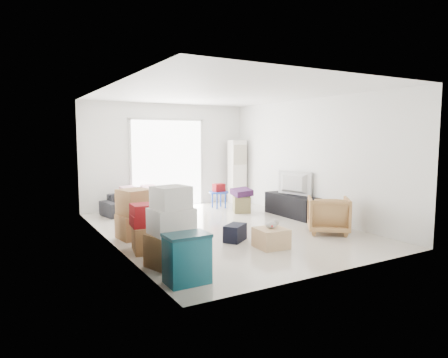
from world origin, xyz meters
name	(u,v)px	position (x,y,z in m)	size (l,w,h in m)	color
room_shell	(224,162)	(0.00, 0.00, 1.35)	(4.98, 6.48, 3.18)	beige
sliding_door	(168,160)	(0.00, 2.98, 1.24)	(2.10, 0.04, 2.33)	white
ac_tower	(237,171)	(1.95, 2.65, 0.88)	(0.45, 0.30, 1.75)	white
tv_console	(292,206)	(2.00, 0.32, 0.25)	(0.45, 1.51, 0.50)	black
television	(292,192)	(2.00, 0.32, 0.57)	(0.96, 0.55, 0.13)	black
sofa	(138,199)	(-0.97, 2.50, 0.33)	(1.71, 0.50, 0.67)	#25252A
pillow_left	(129,184)	(-1.21, 2.46, 0.73)	(0.40, 0.31, 0.13)	#CF97AA
pillow_right	(149,183)	(-0.71, 2.45, 0.72)	(0.32, 0.26, 0.11)	#CF97AA
armchair	(328,213)	(1.58, -1.28, 0.39)	(0.75, 0.70, 0.77)	#AD804D
storage_bins	(187,258)	(-1.90, -2.35, 0.32)	(0.56, 0.39, 0.64)	#115060
box_stack_a	(172,230)	(-1.80, -1.61, 0.52)	(0.76, 0.69, 1.15)	#AB754D
box_stack_b	(151,229)	(-1.80, -0.75, 0.36)	(0.68, 0.68, 0.78)	#AB754D
box_stack_c	(135,214)	(-1.77, 0.18, 0.44)	(0.67, 0.64, 0.90)	#AB754D
loose_box	(161,225)	(-1.29, 0.18, 0.19)	(0.46, 0.46, 0.38)	#AB754D
duffel_bag	(235,233)	(-0.30, -0.91, 0.15)	(0.46, 0.28, 0.30)	black
ottoman	(242,204)	(1.24, 1.30, 0.20)	(0.40, 0.40, 0.40)	olive
blanket	(242,194)	(1.24, 1.30, 0.47)	(0.44, 0.44, 0.14)	#441E4D
kids_table	(219,191)	(1.06, 2.11, 0.45)	(0.50, 0.50, 0.63)	blue
toy_walker	(169,210)	(-0.40, 1.94, 0.11)	(0.32, 0.28, 0.41)	silver
wood_crate	(271,238)	(0.00, -1.57, 0.16)	(0.49, 0.49, 0.33)	tan
plush_bunny	(272,224)	(0.03, -1.56, 0.39)	(0.28, 0.17, 0.14)	#B2ADA8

